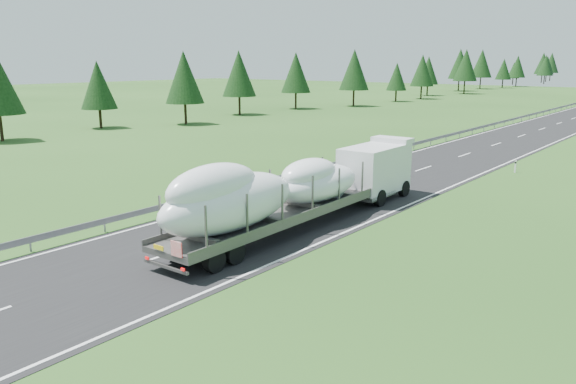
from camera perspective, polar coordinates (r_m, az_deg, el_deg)
The scene contains 4 objects.
ground at distance 26.92m, azimuth -11.76°, elevation -6.10°, with size 400.00×400.00×0.00m, color #234717.
guardrail at distance 118.98m, azimuth 26.45°, elevation 7.85°, with size 0.10×400.00×0.76m.
tree_line_left at distance 159.88m, azimuth 15.11°, elevation 12.12°, with size 15.13×296.72×12.60m.
boat_truck at distance 29.73m, azimuth 0.87°, elevation 0.54°, with size 3.16×20.46×4.36m.
Camera 1 is at (19.73, -16.09, 8.74)m, focal length 35.00 mm.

